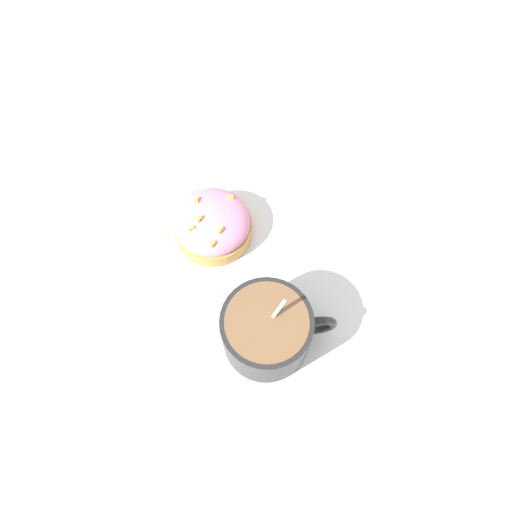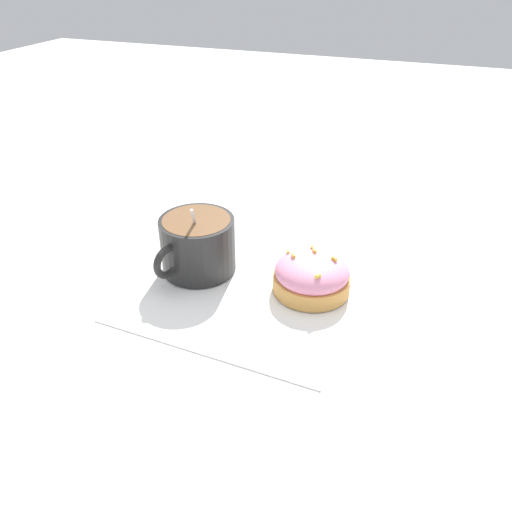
{
  "view_description": "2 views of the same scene",
  "coord_description": "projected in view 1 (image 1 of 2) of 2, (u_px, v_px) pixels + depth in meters",
  "views": [
    {
      "loc": [
        -0.2,
        0.07,
        0.55
      ],
      "look_at": [
        0.01,
        -0.02,
        0.04
      ],
      "focal_mm": 35.0,
      "sensor_mm": 36.0,
      "label": 1
    },
    {
      "loc": [
        0.19,
        -0.48,
        0.37
      ],
      "look_at": [
        0.0,
        0.01,
        0.04
      ],
      "focal_mm": 35.0,
      "sensor_mm": 36.0,
      "label": 2
    }
  ],
  "objects": [
    {
      "name": "coffee_cup",
      "position": [
        267.0,
        330.0,
        0.53
      ],
      "size": [
        0.1,
        0.12,
        0.1
      ],
      "color": "black",
      "rests_on": "paper_napkin"
    },
    {
      "name": "ground_plane",
      "position": [
        245.0,
        282.0,
        0.59
      ],
      "size": [
        3.0,
        3.0,
        0.0
      ],
      "primitive_type": "plane",
      "color": "silver"
    },
    {
      "name": "frosted_pastry",
      "position": [
        212.0,
        224.0,
        0.6
      ],
      "size": [
        0.09,
        0.09,
        0.05
      ],
      "color": "#D19347",
      "rests_on": "paper_napkin"
    },
    {
      "name": "paper_napkin",
      "position": [
        245.0,
        281.0,
        0.59
      ],
      "size": [
        0.28,
        0.29,
        0.0
      ],
      "color": "white",
      "rests_on": "ground_plane"
    }
  ]
}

